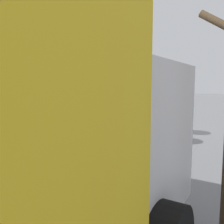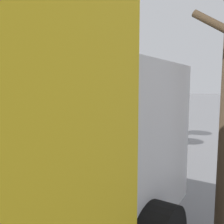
# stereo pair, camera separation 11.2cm
# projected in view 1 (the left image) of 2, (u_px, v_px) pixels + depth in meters

# --- Properties ---
(ground_plane) EXTENTS (90.00, 90.00, 0.00)m
(ground_plane) POSITION_uv_depth(u_px,v_px,m) (140.00, 135.00, 9.74)
(ground_plane) COLOR #5B5B5E
(slush_patch_near_cluster) EXTENTS (1.42, 1.42, 0.01)m
(slush_patch_near_cluster) POSITION_uv_depth(u_px,v_px,m) (93.00, 214.00, 3.79)
(slush_patch_near_cluster) COLOR #ADAFB5
(slush_patch_near_cluster) RESTS_ON ground
(slush_patch_under_van) EXTENTS (1.84, 1.84, 0.01)m
(slush_patch_under_van) POSITION_uv_depth(u_px,v_px,m) (31.00, 136.00, 9.52)
(slush_patch_under_van) COLOR #ADAFB5
(slush_patch_under_van) RESTS_ON ground
(cargo_van_parked_right) EXTENTS (2.32, 5.40, 2.60)m
(cargo_van_parked_right) POSITION_uv_depth(u_px,v_px,m) (64.00, 102.00, 11.53)
(cargo_van_parked_right) COLOR #B7BABF
(cargo_van_parked_right) RESTS_ON ground
(shopping_cart_vendor) EXTENTS (0.76, 0.94, 1.04)m
(shopping_cart_vendor) POSITION_uv_depth(u_px,v_px,m) (132.00, 125.00, 8.66)
(shopping_cart_vendor) COLOR #1951B2
(shopping_cart_vendor) RESTS_ON ground
(hand_dolly_boxes) EXTENTS (0.76, 0.85, 1.32)m
(hand_dolly_boxes) POSITION_uv_depth(u_px,v_px,m) (103.00, 124.00, 9.18)
(hand_dolly_boxes) COLOR #515156
(hand_dolly_boxes) RESTS_ON ground
(pedestrian_pink_side) EXTENTS (1.04, 1.04, 2.15)m
(pedestrian_pink_side) POSITION_uv_depth(u_px,v_px,m) (150.00, 99.00, 7.66)
(pedestrian_pink_side) COLOR black
(pedestrian_pink_side) RESTS_ON ground
(pedestrian_black_side) EXTENTS (1.04, 1.04, 2.15)m
(pedestrian_black_side) POSITION_uv_depth(u_px,v_px,m) (103.00, 96.00, 9.18)
(pedestrian_black_side) COLOR black
(pedestrian_black_side) RESTS_ON ground
(pedestrian_white_side) EXTENTS (1.04, 1.04, 2.15)m
(pedestrian_white_side) POSITION_uv_depth(u_px,v_px,m) (90.00, 97.00, 8.27)
(pedestrian_white_side) COLOR black
(pedestrian_white_side) RESTS_ON ground
(pedestrian_far_side) EXTENTS (1.04, 1.04, 2.15)m
(pedestrian_far_side) POSITION_uv_depth(u_px,v_px,m) (167.00, 96.00, 9.21)
(pedestrian_far_side) COLOR black
(pedestrian_far_side) RESTS_ON ground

